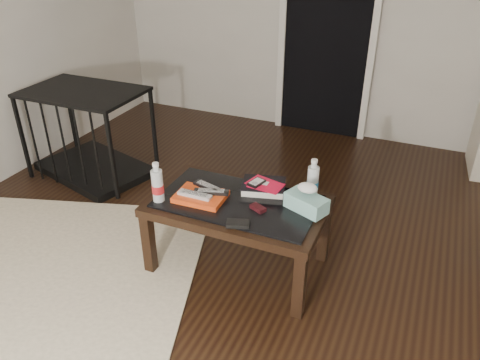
# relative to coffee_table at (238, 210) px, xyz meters

# --- Properties ---
(ground) EXTENTS (5.00, 5.00, 0.00)m
(ground) POSITION_rel_coffee_table_xyz_m (0.32, -0.23, -0.40)
(ground) COLOR black
(ground) RESTS_ON ground
(doorway) EXTENTS (0.90, 0.08, 2.07)m
(doorway) POSITION_rel_coffee_table_xyz_m (-0.08, 2.23, 0.63)
(doorway) COLOR black
(doorway) RESTS_ON ground
(coffee_table) EXTENTS (1.00, 0.60, 0.46)m
(coffee_table) POSITION_rel_coffee_table_xyz_m (0.00, 0.00, 0.00)
(coffee_table) COLOR black
(coffee_table) RESTS_ON ground
(rug) EXTENTS (2.35, 2.02, 0.01)m
(rug) POSITION_rel_coffee_table_xyz_m (-1.15, -0.54, -0.39)
(rug) COLOR beige
(rug) RESTS_ON ground
(pet_crate) EXTENTS (1.03, 0.82, 0.71)m
(pet_crate) POSITION_rel_coffee_table_xyz_m (-1.58, 0.63, -0.17)
(pet_crate) COLOR black
(pet_crate) RESTS_ON ground
(magazines) EXTENTS (0.29, 0.22, 0.03)m
(magazines) POSITION_rel_coffee_table_xyz_m (-0.21, -0.07, 0.08)
(magazines) COLOR #DB4314
(magazines) RESTS_ON coffee_table
(remote_silver) EXTENTS (0.20, 0.05, 0.02)m
(remote_silver) POSITION_rel_coffee_table_xyz_m (-0.22, -0.10, 0.11)
(remote_silver) COLOR #B1B1B6
(remote_silver) RESTS_ON magazines
(remote_black_front) EXTENTS (0.21, 0.11, 0.02)m
(remote_black_front) POSITION_rel_coffee_table_xyz_m (-0.15, -0.03, 0.11)
(remote_black_front) COLOR black
(remote_black_front) RESTS_ON magazines
(remote_black_back) EXTENTS (0.21, 0.11, 0.02)m
(remote_black_back) POSITION_rel_coffee_table_xyz_m (-0.20, 0.01, 0.11)
(remote_black_back) COLOR black
(remote_black_back) RESTS_ON magazines
(textbook) EXTENTS (0.29, 0.26, 0.05)m
(textbook) POSITION_rel_coffee_table_xyz_m (0.09, 0.17, 0.09)
(textbook) COLOR black
(textbook) RESTS_ON coffee_table
(dvd_mailers) EXTENTS (0.22, 0.18, 0.01)m
(dvd_mailers) POSITION_rel_coffee_table_xyz_m (0.10, 0.16, 0.11)
(dvd_mailers) COLOR red
(dvd_mailers) RESTS_ON textbook
(ipod) EXTENTS (0.09, 0.12, 0.02)m
(ipod) POSITION_rel_coffee_table_xyz_m (0.06, 0.14, 0.12)
(ipod) COLOR black
(ipod) RESTS_ON dvd_mailers
(flip_phone) EXTENTS (0.10, 0.08, 0.02)m
(flip_phone) POSITION_rel_coffee_table_xyz_m (0.14, -0.05, 0.08)
(flip_phone) COLOR black
(flip_phone) RESTS_ON coffee_table
(wallet) EXTENTS (0.14, 0.10, 0.02)m
(wallet) POSITION_rel_coffee_table_xyz_m (0.10, -0.23, 0.07)
(wallet) COLOR black
(wallet) RESTS_ON coffee_table
(water_bottle_left) EXTENTS (0.08, 0.08, 0.24)m
(water_bottle_left) POSITION_rel_coffee_table_xyz_m (-0.42, -0.17, 0.18)
(water_bottle_left) COLOR silver
(water_bottle_left) RESTS_ON coffee_table
(water_bottle_right) EXTENTS (0.08, 0.08, 0.24)m
(water_bottle_right) POSITION_rel_coffee_table_xyz_m (0.37, 0.21, 0.18)
(water_bottle_right) COLOR silver
(water_bottle_right) RESTS_ON coffee_table
(tissue_box) EXTENTS (0.26, 0.20, 0.09)m
(tissue_box) POSITION_rel_coffee_table_xyz_m (0.38, 0.06, 0.11)
(tissue_box) COLOR teal
(tissue_box) RESTS_ON coffee_table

